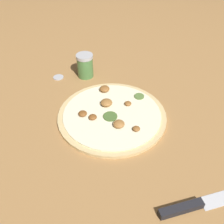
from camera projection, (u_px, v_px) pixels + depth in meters
ground_plane at (112, 117)px, 0.86m from camera, size 3.00×3.00×0.00m
pizza at (112, 115)px, 0.85m from camera, size 0.35×0.35×0.03m
knife at (202, 203)px, 0.62m from camera, size 0.19×0.30×0.02m
spice_jar at (85, 66)px, 1.01m from camera, size 0.06×0.06×0.09m
loose_cap at (58, 77)px, 1.03m from camera, size 0.04×0.04×0.01m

